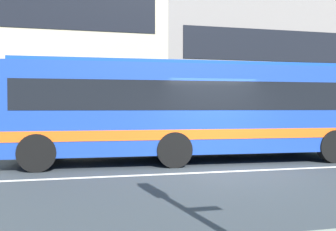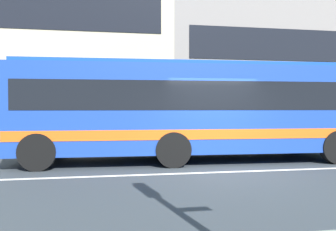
# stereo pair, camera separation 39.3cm
# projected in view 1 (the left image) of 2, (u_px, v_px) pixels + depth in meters

# --- Properties ---
(ground_plane) EXTENTS (160.00, 160.00, 0.00)m
(ground_plane) POSITION_uv_depth(u_px,v_px,m) (224.00, 172.00, 8.77)
(ground_plane) COLOR #353C42
(lane_centre_line) EXTENTS (60.00, 0.16, 0.01)m
(lane_centre_line) POSITION_uv_depth(u_px,v_px,m) (224.00, 172.00, 8.77)
(lane_centre_line) COLOR silver
(lane_centre_line) RESTS_ON ground_plane
(hedge_row_far) EXTENTS (12.80, 1.10, 0.83)m
(hedge_row_far) POSITION_uv_depth(u_px,v_px,m) (249.00, 136.00, 14.68)
(hedge_row_far) COLOR #2C5627
(hedge_row_far) RESTS_ON ground_plane
(apartment_block_left) EXTENTS (18.40, 8.72, 11.90)m
(apartment_block_left) POSITION_uv_depth(u_px,v_px,m) (9.00, 39.00, 20.82)
(apartment_block_left) COLOR #C4B594
(apartment_block_left) RESTS_ON ground_plane
(apartment_block_right) EXTENTS (21.28, 8.72, 9.22)m
(apartment_block_right) POSITION_uv_depth(u_px,v_px,m) (295.00, 68.00, 25.01)
(apartment_block_right) COLOR gray
(apartment_block_right) RESTS_ON ground_plane
(transit_bus) EXTENTS (10.70, 3.05, 3.04)m
(transit_bus) POSITION_uv_depth(u_px,v_px,m) (187.00, 108.00, 10.63)
(transit_bus) COLOR #1B3D9B
(transit_bus) RESTS_ON ground_plane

